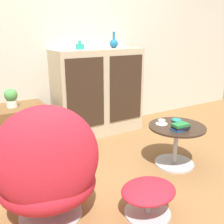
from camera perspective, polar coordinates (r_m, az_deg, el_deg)
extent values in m
plane|color=olive|center=(2.47, 6.48, -15.16)|extent=(12.00, 12.00, 0.00)
cube|color=beige|center=(3.48, -9.54, 16.78)|extent=(6.40, 0.06, 2.60)
cube|color=tan|center=(3.45, -3.10, 4.42)|extent=(1.14, 0.46, 1.10)
cube|color=#332319|center=(3.10, -5.73, 3.95)|extent=(0.48, 0.01, 0.84)
cube|color=#332319|center=(3.38, 3.07, 5.12)|extent=(0.48, 0.01, 0.84)
cube|color=brown|center=(3.20, -19.50, -3.20)|extent=(0.60, 0.47, 0.51)
cylinder|color=beige|center=(3.00, -18.45, -5.34)|extent=(0.20, 0.01, 0.20)
cylinder|color=#B7B7BC|center=(2.15, -13.15, -20.77)|extent=(0.46, 0.46, 0.02)
cylinder|color=#B7B7BC|center=(2.12, -13.26, -19.65)|extent=(0.06, 0.06, 0.08)
ellipsoid|color=#B21E2D|center=(2.01, -13.67, -14.99)|extent=(0.81, 0.74, 0.33)
ellipsoid|color=#B21E2D|center=(1.76, -14.08, -9.67)|extent=(0.78, 0.59, 0.73)
cylinder|color=#B7B7BC|center=(2.13, 7.72, -20.90)|extent=(0.35, 0.35, 0.02)
cylinder|color=#B7B7BC|center=(2.08, 7.82, -19.21)|extent=(0.04, 0.04, 0.14)
ellipsoid|color=#B21E2D|center=(2.02, 7.95, -16.62)|extent=(0.42, 0.36, 0.09)
cylinder|color=#B7B7BC|center=(2.83, 13.37, -10.77)|extent=(0.40, 0.40, 0.02)
cylinder|color=#B7B7BC|center=(2.75, 13.66, -7.05)|extent=(0.04, 0.04, 0.38)
cylinder|color=#332319|center=(2.67, 13.97, -3.13)|extent=(0.56, 0.56, 0.02)
cylinder|color=teal|center=(3.26, -7.01, 13.94)|extent=(0.10, 0.10, 0.06)
cylinder|color=teal|center=(3.26, -7.05, 14.84)|extent=(0.04, 0.04, 0.04)
ellipsoid|color=#196699|center=(3.48, 0.39, 14.66)|extent=(0.11, 0.11, 0.11)
cylinder|color=#196699|center=(3.48, 0.40, 16.29)|extent=(0.03, 0.03, 0.10)
cylinder|color=silver|center=(3.11, -20.97, 1.70)|extent=(0.12, 0.12, 0.08)
sphere|color=#478E47|center=(3.08, -21.17, 3.46)|extent=(0.14, 0.14, 0.14)
cylinder|color=white|center=(2.68, 10.73, -2.54)|extent=(0.12, 0.12, 0.01)
cylinder|color=white|center=(2.68, 10.75, -2.14)|extent=(0.07, 0.07, 0.05)
cube|color=#1E478C|center=(2.56, 14.47, -3.60)|extent=(0.16, 0.10, 0.02)
cube|color=black|center=(2.56, 14.75, -3.17)|extent=(0.16, 0.11, 0.02)
cube|color=#237038|center=(2.54, 14.65, -2.71)|extent=(0.16, 0.10, 0.03)
ellipsoid|color=#1E7A70|center=(2.78, 13.89, -1.71)|extent=(0.10, 0.10, 0.04)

